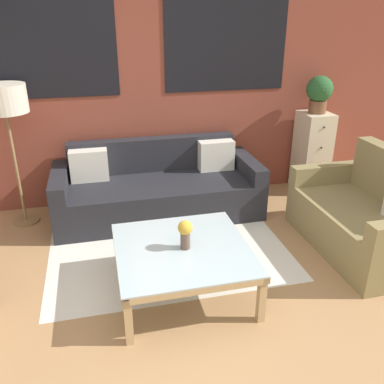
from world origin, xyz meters
TOP-DOWN VIEW (x-y plane):
  - ground_plane at (0.00, 0.00)m, footprint 16.00×16.00m
  - wall_back_brick at (0.00, 2.44)m, footprint 8.40×0.09m
  - rug at (0.02, 1.15)m, footprint 2.21×1.59m
  - couch_dark at (0.06, 1.95)m, footprint 2.20×0.88m
  - settee_vintage at (1.84, 0.75)m, footprint 0.80×1.41m
  - coffee_table at (0.02, 0.50)m, footprint 1.03×1.03m
  - floor_lamp at (-1.37, 2.07)m, footprint 0.44×0.44m
  - drawer_cabinet at (2.02, 2.16)m, footprint 0.35×0.42m
  - potted_plant at (2.02, 2.16)m, footprint 0.30×0.30m
  - flower_vase at (0.04, 0.49)m, footprint 0.11×0.11m

SIDE VIEW (x-z plane):
  - ground_plane at x=0.00m, z-range 0.00..0.00m
  - rug at x=0.02m, z-range 0.00..0.00m
  - couch_dark at x=0.06m, z-range -0.11..0.67m
  - settee_vintage at x=1.84m, z-range -0.15..0.77m
  - coffee_table at x=0.02m, z-range 0.15..0.56m
  - drawer_cabinet at x=2.02m, z-range 0.00..0.98m
  - flower_vase at x=0.04m, z-range 0.43..0.66m
  - potted_plant at x=2.02m, z-range 1.01..1.44m
  - floor_lamp at x=-1.37m, z-range 0.54..2.00m
  - wall_back_brick at x=0.00m, z-range 0.01..2.81m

